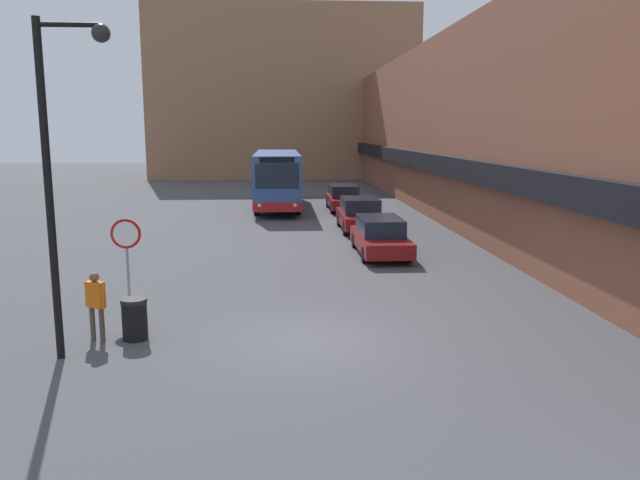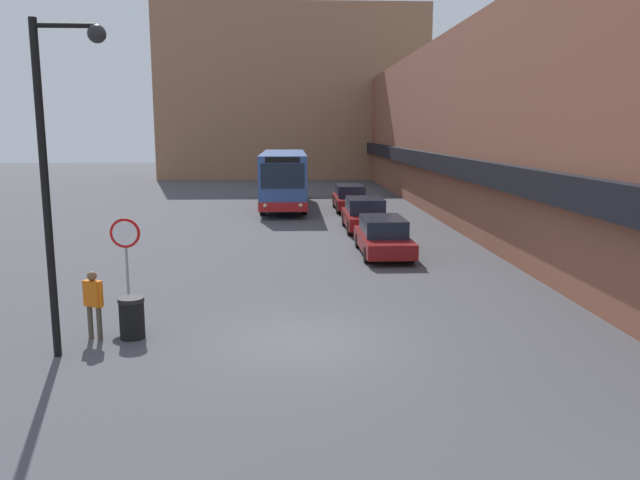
{
  "view_description": "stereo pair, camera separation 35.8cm",
  "coord_description": "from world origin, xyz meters",
  "px_view_note": "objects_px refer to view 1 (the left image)",
  "views": [
    {
      "loc": [
        -0.66,
        -13.43,
        4.68
      ],
      "look_at": [
        0.55,
        4.55,
        1.5
      ],
      "focal_mm": 35.0,
      "sensor_mm": 36.0,
      "label": 1
    },
    {
      "loc": [
        -0.3,
        -13.45,
        4.68
      ],
      "look_at": [
        0.55,
        4.55,
        1.5
      ],
      "focal_mm": 35.0,
      "sensor_mm": 36.0,
      "label": 2
    }
  ],
  "objects_px": {
    "stop_sign": "(126,245)",
    "pedestrian": "(96,300)",
    "trash_bin": "(135,319)",
    "parked_car_back": "(344,198)",
    "parked_car_front": "(380,236)",
    "parked_car_middle": "(360,214)",
    "city_bus": "(277,178)",
    "street_lamp": "(60,156)"
  },
  "relations": [
    {
      "from": "stop_sign",
      "to": "pedestrian",
      "type": "relative_size",
      "value": 1.58
    },
    {
      "from": "pedestrian",
      "to": "trash_bin",
      "type": "height_order",
      "value": "pedestrian"
    },
    {
      "from": "parked_car_back",
      "to": "trash_bin",
      "type": "relative_size",
      "value": 5.09
    },
    {
      "from": "parked_car_front",
      "to": "parked_car_back",
      "type": "distance_m",
      "value": 13.4
    },
    {
      "from": "stop_sign",
      "to": "trash_bin",
      "type": "xyz_separation_m",
      "value": [
        0.58,
        -1.99,
        -1.33
      ]
    },
    {
      "from": "parked_car_front",
      "to": "parked_car_middle",
      "type": "height_order",
      "value": "parked_car_middle"
    },
    {
      "from": "city_bus",
      "to": "parked_car_front",
      "type": "distance_m",
      "value": 15.63
    },
    {
      "from": "parked_car_front",
      "to": "street_lamp",
      "type": "bearing_deg",
      "value": -127.91
    },
    {
      "from": "city_bus",
      "to": "parked_car_back",
      "type": "distance_m",
      "value": 4.39
    },
    {
      "from": "stop_sign",
      "to": "city_bus",
      "type": "bearing_deg",
      "value": 80.41
    },
    {
      "from": "street_lamp",
      "to": "trash_bin",
      "type": "xyz_separation_m",
      "value": [
        1.02,
        1.09,
        -3.71
      ]
    },
    {
      "from": "city_bus",
      "to": "street_lamp",
      "type": "height_order",
      "value": "street_lamp"
    },
    {
      "from": "parked_car_front",
      "to": "parked_car_middle",
      "type": "relative_size",
      "value": 1.05
    },
    {
      "from": "stop_sign",
      "to": "pedestrian",
      "type": "distance_m",
      "value": 2.21
    },
    {
      "from": "parked_car_back",
      "to": "street_lamp",
      "type": "bearing_deg",
      "value": -108.86
    },
    {
      "from": "stop_sign",
      "to": "pedestrian",
      "type": "bearing_deg",
      "value": -97.0
    },
    {
      "from": "street_lamp",
      "to": "pedestrian",
      "type": "relative_size",
      "value": 4.32
    },
    {
      "from": "city_bus",
      "to": "parked_car_middle",
      "type": "bearing_deg",
      "value": -67.01
    },
    {
      "from": "pedestrian",
      "to": "trash_bin",
      "type": "bearing_deg",
      "value": 30.77
    },
    {
      "from": "parked_car_middle",
      "to": "street_lamp",
      "type": "bearing_deg",
      "value": -116.52
    },
    {
      "from": "city_bus",
      "to": "street_lamp",
      "type": "xyz_separation_m",
      "value": [
        -4.24,
        -25.56,
        2.37
      ]
    },
    {
      "from": "city_bus",
      "to": "parked_car_back",
      "type": "bearing_deg",
      "value": -23.34
    },
    {
      "from": "parked_car_back",
      "to": "stop_sign",
      "type": "relative_size",
      "value": 1.94
    },
    {
      "from": "parked_car_middle",
      "to": "parked_car_back",
      "type": "xyz_separation_m",
      "value": [
        -0.0,
        7.53,
        -0.02
      ]
    },
    {
      "from": "parked_car_front",
      "to": "trash_bin",
      "type": "xyz_separation_m",
      "value": [
        -7.13,
        -9.38,
        -0.23
      ]
    },
    {
      "from": "street_lamp",
      "to": "pedestrian",
      "type": "distance_m",
      "value": 3.41
    },
    {
      "from": "pedestrian",
      "to": "city_bus",
      "type": "bearing_deg",
      "value": 109.26
    },
    {
      "from": "parked_car_front",
      "to": "trash_bin",
      "type": "relative_size",
      "value": 5.0
    },
    {
      "from": "parked_car_front",
      "to": "pedestrian",
      "type": "relative_size",
      "value": 3.01
    },
    {
      "from": "parked_car_middle",
      "to": "street_lamp",
      "type": "height_order",
      "value": "street_lamp"
    },
    {
      "from": "city_bus",
      "to": "pedestrian",
      "type": "height_order",
      "value": "city_bus"
    },
    {
      "from": "stop_sign",
      "to": "pedestrian",
      "type": "xyz_separation_m",
      "value": [
        -0.25,
        -2.02,
        -0.86
      ]
    },
    {
      "from": "city_bus",
      "to": "parked_car_middle",
      "type": "height_order",
      "value": "city_bus"
    },
    {
      "from": "street_lamp",
      "to": "pedestrian",
      "type": "bearing_deg",
      "value": 79.5
    },
    {
      "from": "street_lamp",
      "to": "trash_bin",
      "type": "distance_m",
      "value": 4.0
    },
    {
      "from": "parked_car_front",
      "to": "stop_sign",
      "type": "relative_size",
      "value": 1.91
    },
    {
      "from": "pedestrian",
      "to": "parked_car_middle",
      "type": "bearing_deg",
      "value": 91.13
    },
    {
      "from": "parked_car_back",
      "to": "stop_sign",
      "type": "xyz_separation_m",
      "value": [
        -7.71,
        -20.8,
        1.06
      ]
    },
    {
      "from": "parked_car_middle",
      "to": "trash_bin",
      "type": "xyz_separation_m",
      "value": [
        -7.13,
        -15.25,
        -0.29
      ]
    },
    {
      "from": "parked_car_middle",
      "to": "stop_sign",
      "type": "xyz_separation_m",
      "value": [
        -7.71,
        -13.27,
        1.04
      ]
    },
    {
      "from": "city_bus",
      "to": "trash_bin",
      "type": "distance_m",
      "value": 24.72
    },
    {
      "from": "parked_car_middle",
      "to": "trash_bin",
      "type": "relative_size",
      "value": 4.75
    }
  ]
}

